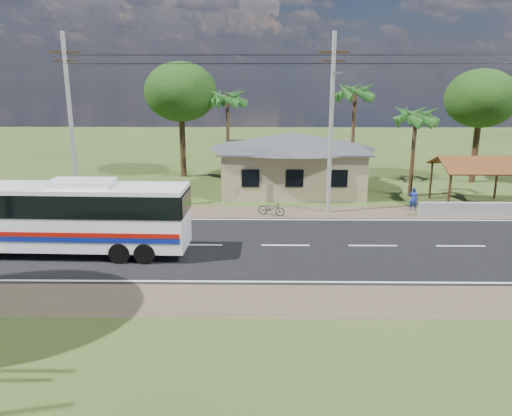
{
  "coord_description": "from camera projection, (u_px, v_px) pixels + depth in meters",
  "views": [
    {
      "loc": [
        -1.19,
        -24.32,
        8.52
      ],
      "look_at": [
        -1.53,
        1.0,
        1.74
      ],
      "focal_mm": 35.0,
      "sensor_mm": 36.0,
      "label": 1
    }
  ],
  "objects": [
    {
      "name": "road",
      "position": [
        285.0,
        245.0,
        25.68
      ],
      "size": [
        120.0,
        16.0,
        0.03
      ],
      "color": "black",
      "rests_on": "ground"
    },
    {
      "name": "person",
      "position": [
        413.0,
        199.0,
        32.13
      ],
      "size": [
        0.66,
        0.56,
        1.53
      ],
      "primitive_type": "imported",
      "rotation": [
        0.0,
        0.0,
        2.73
      ],
      "color": "navy",
      "rests_on": "ground"
    },
    {
      "name": "concrete_barrier",
      "position": [
        475.0,
        210.0,
        30.82
      ],
      "size": [
        7.0,
        0.3,
        0.9
      ],
      "primitive_type": "cube",
      "color": "#9E9E99",
      "rests_on": "ground"
    },
    {
      "name": "palm_near",
      "position": [
        416.0,
        116.0,
        34.71
      ],
      "size": [
        2.8,
        2.8,
        6.7
      ],
      "color": "#47301E",
      "rests_on": "ground"
    },
    {
      "name": "tree_behind_house",
      "position": [
        181.0,
        92.0,
        41.33
      ],
      "size": [
        6.0,
        6.0,
        9.61
      ],
      "color": "#47301E",
      "rests_on": "ground"
    },
    {
      "name": "waiting_shed",
      "position": [
        476.0,
        165.0,
        33.02
      ],
      "size": [
        5.2,
        4.48,
        3.35
      ],
      "color": "#3B2615",
      "rests_on": "ground"
    },
    {
      "name": "motorcycle",
      "position": [
        271.0,
        208.0,
        31.08
      ],
      "size": [
        1.83,
        1.17,
        0.91
      ],
      "primitive_type": "imported",
      "rotation": [
        0.0,
        0.0,
        1.21
      ],
      "color": "black",
      "rests_on": "ground"
    },
    {
      "name": "utility_poles",
      "position": [
        326.0,
        121.0,
        30.42
      ],
      "size": [
        32.8,
        2.22,
        11.0
      ],
      "color": "#9E9E99",
      "rests_on": "ground"
    },
    {
      "name": "palm_far",
      "position": [
        227.0,
        99.0,
        39.46
      ],
      "size": [
        2.8,
        2.8,
        7.7
      ],
      "color": "#47301E",
      "rests_on": "ground"
    },
    {
      "name": "tree_behind_shed",
      "position": [
        481.0,
        99.0,
        39.2
      ],
      "size": [
        5.6,
        5.6,
        9.02
      ],
      "color": "#47301E",
      "rests_on": "ground"
    },
    {
      "name": "palm_mid",
      "position": [
        355.0,
        93.0,
        38.72
      ],
      "size": [
        2.8,
        2.8,
        8.2
      ],
      "color": "#47301E",
      "rests_on": "ground"
    },
    {
      "name": "ground",
      "position": [
        285.0,
        246.0,
        25.68
      ],
      "size": [
        120.0,
        120.0,
        0.0
      ],
      "primitive_type": "plane",
      "color": "#30491A",
      "rests_on": "ground"
    },
    {
      "name": "house",
      "position": [
        292.0,
        155.0,
        37.54
      ],
      "size": [
        12.4,
        10.0,
        5.0
      ],
      "color": "tan",
      "rests_on": "ground"
    },
    {
      "name": "coach_bus",
      "position": [
        64.0,
        212.0,
        23.98
      ],
      "size": [
        12.03,
        2.91,
        3.71
      ],
      "rotation": [
        0.0,
        0.0,
        -0.03
      ],
      "color": "white",
      "rests_on": "ground"
    }
  ]
}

